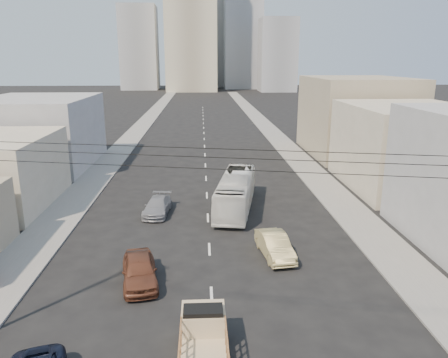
{
  "coord_description": "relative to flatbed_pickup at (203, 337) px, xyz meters",
  "views": [
    {
      "loc": [
        -0.42,
        -12.78,
        12.15
      ],
      "look_at": [
        1.23,
        18.85,
        3.5
      ],
      "focal_mm": 35.0,
      "sensor_mm": 36.0,
      "label": 1
    }
  ],
  "objects": [
    {
      "name": "lane_dashes",
      "position": [
        0.45,
        50.08,
        -1.09
      ],
      "size": [
        0.15,
        104.0,
        0.01
      ],
      "color": "silver",
      "rests_on": "ground"
    },
    {
      "name": "sedan_grey",
      "position": [
        -3.63,
        18.2,
        -0.43
      ],
      "size": [
        2.32,
        4.75,
        1.33
      ],
      "primitive_type": "imported",
      "rotation": [
        0.0,
        0.0,
        -0.1
      ],
      "color": "gray",
      "rests_on": "ground"
    },
    {
      "name": "sedan_brown",
      "position": [
        -3.54,
        6.71,
        -0.3
      ],
      "size": [
        2.66,
        4.93,
        1.59
      ],
      "primitive_type": "imported",
      "rotation": [
        0.0,
        0.0,
        0.17
      ],
      "color": "brown",
      "rests_on": "ground"
    },
    {
      "name": "bldg_right_far",
      "position": [
        20.45,
        41.08,
        3.91
      ],
      "size": [
        12.0,
        16.0,
        10.0
      ],
      "primitive_type": "cube",
      "color": "gray",
      "rests_on": "ground"
    },
    {
      "name": "bldg_left_far",
      "position": [
        -19.05,
        36.08,
        2.91
      ],
      "size": [
        12.0,
        16.0,
        8.0
      ],
      "primitive_type": "cube",
      "color": "gray",
      "rests_on": "ground"
    },
    {
      "name": "midrise_ne",
      "position": [
        18.45,
        182.08,
        18.91
      ],
      "size": [
        16.0,
        16.0,
        40.0
      ],
      "primitive_type": "cube",
      "color": "gray",
      "rests_on": "ground"
    },
    {
      "name": "sidewalk_left",
      "position": [
        -11.3,
        67.08,
        -1.03
      ],
      "size": [
        3.5,
        180.0,
        0.12
      ],
      "primitive_type": "cube",
      "color": "slate",
      "rests_on": "ground"
    },
    {
      "name": "high_rise_tower",
      "position": [
        -3.55,
        167.08,
        28.91
      ],
      "size": [
        20.0,
        20.0,
        60.0
      ],
      "primitive_type": "cube",
      "color": "tan",
      "rests_on": "ground"
    },
    {
      "name": "overhead_wires",
      "position": [
        0.45,
        -1.42,
        7.87
      ],
      "size": [
        23.01,
        5.02,
        0.72
      ],
      "color": "black",
      "rests_on": "ground"
    },
    {
      "name": "city_bus",
      "position": [
        2.84,
        19.19,
        0.38
      ],
      "size": [
        4.38,
        10.87,
        2.95
      ],
      "primitive_type": "imported",
      "rotation": [
        0.0,
        0.0,
        -0.19
      ],
      "color": "silver",
      "rests_on": "ground"
    },
    {
      "name": "sedan_tan",
      "position": [
        4.61,
        9.81,
        -0.36
      ],
      "size": [
        2.15,
        4.65,
        1.48
      ],
      "primitive_type": "imported",
      "rotation": [
        0.0,
        0.0,
        0.14
      ],
      "color": "tan",
      "rests_on": "ground"
    },
    {
      "name": "sidewalk_right",
      "position": [
        12.2,
        67.08,
        -1.03
      ],
      "size": [
        3.5,
        180.0,
        0.12
      ],
      "primitive_type": "cube",
      "color": "slate",
      "rests_on": "ground"
    },
    {
      "name": "midrise_nw",
      "position": [
        -25.55,
        177.08,
        15.91
      ],
      "size": [
        15.0,
        15.0,
        34.0
      ],
      "primitive_type": "cube",
      "color": "gray",
      "rests_on": "ground"
    },
    {
      "name": "midrise_east",
      "position": [
        30.45,
        162.08,
        12.91
      ],
      "size": [
        14.0,
        14.0,
        28.0
      ],
      "primitive_type": "cube",
      "color": "gray",
      "rests_on": "ground"
    },
    {
      "name": "bldg_right_mid",
      "position": [
        19.95,
        25.08,
        2.91
      ],
      "size": [
        11.0,
        14.0,
        8.0
      ],
      "primitive_type": "cube",
      "color": "#B2A88F",
      "rests_on": "ground"
    },
    {
      "name": "flatbed_pickup",
      "position": [
        0.0,
        0.0,
        0.0
      ],
      "size": [
        1.95,
        4.41,
        1.9
      ],
      "color": "tan",
      "rests_on": "ground"
    },
    {
      "name": "midrise_back",
      "position": [
        6.45,
        197.08,
        20.91
      ],
      "size": [
        18.0,
        18.0,
        44.0
      ],
      "primitive_type": "cube",
      "color": "gray",
      "rests_on": "ground"
    }
  ]
}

